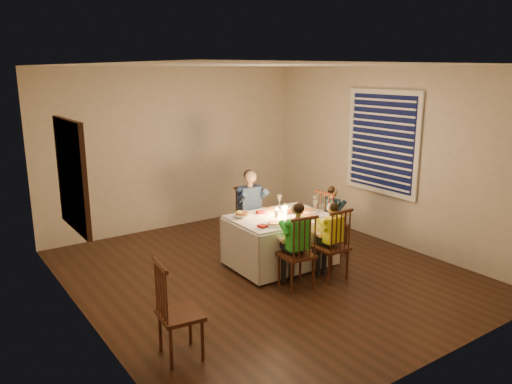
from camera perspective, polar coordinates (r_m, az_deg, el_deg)
ground at (r=6.52m, az=0.98°, el=-9.21°), size 5.00×5.00×0.00m
wall_left at (r=5.17m, az=-19.60°, el=-0.98°), size 0.02×5.00×2.60m
wall_right at (r=7.65m, az=14.86°, el=3.95°), size 0.02×5.00×2.60m
wall_back at (r=8.25m, az=-9.24°, el=4.93°), size 4.50×0.02×2.60m
ceiling at (r=6.00m, az=1.09°, el=14.30°), size 5.00×5.00×0.00m
dining_table at (r=6.62m, az=2.78°, el=-4.40°), size 1.33×0.97×0.65m
chair_adult at (r=7.34m, az=-0.61°, el=-6.51°), size 0.41×0.39×0.92m
chair_near_left at (r=6.14m, az=4.57°, el=-10.76°), size 0.42×0.40×0.92m
chair_near_right at (r=6.43m, az=8.41°, el=-9.71°), size 0.38×0.37×0.92m
chair_end at (r=7.29m, az=8.54°, el=-6.82°), size 0.39×0.41×0.92m
chair_extra at (r=4.86m, az=-8.47°, el=-18.02°), size 0.41×0.43×0.94m
adult at (r=7.34m, az=-0.61°, el=-6.51°), size 0.45×0.41×1.17m
child_green at (r=6.14m, az=4.57°, el=-10.76°), size 0.38×0.36×1.06m
child_yellow at (r=6.43m, az=8.41°, el=-9.71°), size 0.31×0.29×0.99m
child_teal at (r=7.29m, az=8.54°, el=-6.82°), size 0.30×0.32×0.98m
setting_adult at (r=6.78m, az=1.78°, el=-2.14°), size 0.27×0.27×0.02m
setting_green at (r=6.20m, az=2.14°, el=-3.68°), size 0.27×0.27×0.02m
setting_yellow at (r=6.51m, az=5.90°, el=-2.88°), size 0.27×0.27×0.02m
setting_teal at (r=6.79m, az=5.97°, el=-2.17°), size 0.27×0.27×0.02m
candle_left at (r=6.51m, az=2.36°, el=-2.45°), size 0.06×0.06×0.10m
candle_right at (r=6.60m, az=3.50°, el=-2.24°), size 0.06×0.06×0.10m
squash at (r=6.51m, az=-1.97°, el=-2.50°), size 0.09×0.09×0.09m
orange_fruit at (r=6.68m, az=3.72°, el=-2.14°), size 0.08×0.08×0.08m
serving_bowl at (r=6.49m, az=-1.60°, el=-2.72°), size 0.28×0.28×0.05m
wall_mirror at (r=5.42m, az=-20.30°, el=1.79°), size 0.06×0.95×1.15m
window_blinds at (r=7.65m, az=14.16°, el=5.51°), size 0.07×1.34×1.54m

